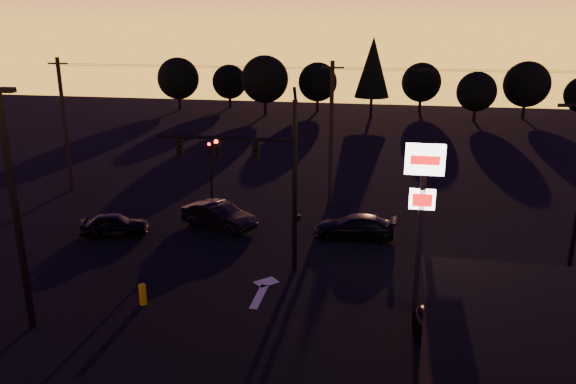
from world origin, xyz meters
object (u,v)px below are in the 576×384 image
object	(u,v)px
car_left	(115,224)
secondary_signal	(211,166)
car_mid	(219,216)
traffic_signal_mast	(260,167)
bollard	(143,294)
suv_parked	(458,346)
pylon_sign	(423,192)
car_right	(355,227)
parking_lot_light	(13,196)

from	to	relation	value
car_left	secondary_signal	bearing A→B (deg)	-57.31
car_mid	traffic_signal_mast	bearing A→B (deg)	-120.79
bollard	car_mid	world-z (taller)	car_mid
bollard	suv_parked	bearing A→B (deg)	-9.11
pylon_sign	car_left	world-z (taller)	pylon_sign
car_left	suv_parked	size ratio (longest dim) A/B	0.71
pylon_sign	traffic_signal_mast	bearing A→B (deg)	160.64
pylon_sign	car_right	xyz separation A→B (m)	(-3.01, 7.07, -4.28)
car_left	suv_parked	world-z (taller)	suv_parked
bollard	suv_parked	distance (m)	12.55
pylon_sign	suv_parked	world-z (taller)	pylon_sign
pylon_sign	car_right	size ratio (longest dim) A/B	1.56
traffic_signal_mast	bollard	xyz separation A→B (m)	(-3.98, -4.52, -4.49)
secondary_signal	bollard	size ratio (longest dim) A/B	4.92
traffic_signal_mast	suv_parked	bearing A→B (deg)	-37.77
traffic_signal_mast	car_mid	xyz separation A→B (m)	(-3.58, 4.68, -4.21)
bollard	car_right	size ratio (longest dim) A/B	0.20
bollard	secondary_signal	bearing A→B (deg)	94.37
car_left	parking_lot_light	bearing A→B (deg)	169.76
traffic_signal_mast	parking_lot_light	bearing A→B (deg)	-136.63
secondary_signal	car_left	size ratio (longest dim) A/B	1.20
car_mid	car_right	distance (m)	7.67
bollard	car_left	xyz separation A→B (m)	(-4.86, 7.06, 0.18)
secondary_signal	parking_lot_light	xyz separation A→B (m)	(-2.50, -14.49, 2.41)
car_left	car_mid	size ratio (longest dim) A/B	0.82
car_left	car_mid	xyz separation A→B (m)	(5.27, 2.15, 0.11)
pylon_sign	car_left	size ratio (longest dim) A/B	1.88
traffic_signal_mast	car_left	bearing A→B (deg)	164.02
bollard	pylon_sign	bearing A→B (deg)	10.38
car_left	car_right	bearing A→B (deg)	-99.85
car_left	suv_parked	xyz separation A→B (m)	(17.25, -9.04, 0.10)
secondary_signal	car_left	distance (m)	6.72
parking_lot_light	car_left	world-z (taller)	parking_lot_light
bollard	car_right	distance (m)	12.17
traffic_signal_mast	car_right	distance (m)	7.50
pylon_sign	bollard	world-z (taller)	pylon_sign
bollard	car_left	bearing A→B (deg)	124.56
parking_lot_light	suv_parked	xyz separation A→B (m)	(15.80, 0.48, -4.56)
suv_parked	bollard	bearing A→B (deg)	162.67
car_mid	suv_parked	distance (m)	16.40
parking_lot_light	car_mid	bearing A→B (deg)	71.86
traffic_signal_mast	secondary_signal	size ratio (longest dim) A/B	1.97
bollard	car_left	world-z (taller)	car_left
car_left	car_mid	distance (m)	5.69
bollard	car_right	xyz separation A→B (m)	(8.08, 9.10, 0.19)
parking_lot_light	suv_parked	world-z (taller)	parking_lot_light
pylon_sign	suv_parked	distance (m)	5.96
traffic_signal_mast	secondary_signal	xyz separation A→B (m)	(-4.90, 7.49, -2.07)
pylon_sign	car_left	xyz separation A→B (m)	(-15.94, 5.03, -4.30)
secondary_signal	car_right	xyz separation A→B (m)	(8.99, -2.91, -2.23)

